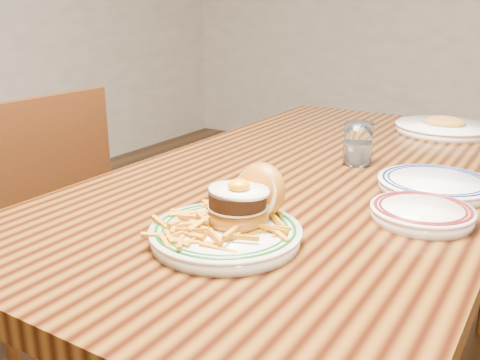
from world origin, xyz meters
The scene contains 7 objects.
table centered at (0.00, 0.00, 0.66)m, with size 0.85×1.60×0.75m.
chair_left centered at (-0.83, -0.23, 0.48)m, with size 0.43×0.43×0.90m.
main_plate centered at (0.04, -0.45, 0.78)m, with size 0.26×0.27×0.12m.
side_plate centered at (0.29, -0.19, 0.77)m, with size 0.19×0.19×0.03m.
rear_plate centered at (0.27, 0.00, 0.77)m, with size 0.24×0.24×0.03m.
water_glass centered at (0.06, 0.10, 0.80)m, with size 0.07×0.07×0.11m.
far_plate centered at (0.17, 0.58, 0.77)m, with size 0.29×0.29×0.05m.
Camera 1 is at (0.49, -1.15, 1.13)m, focal length 40.00 mm.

